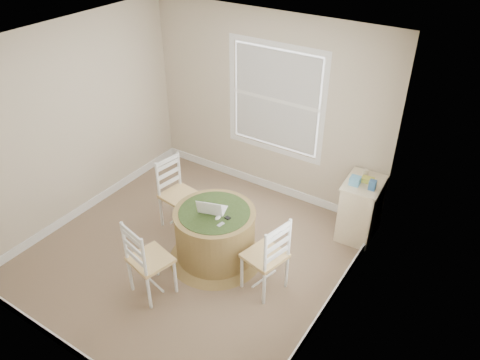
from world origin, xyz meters
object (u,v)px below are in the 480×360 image
Objects in this scene: round_table at (215,233)px; corner_chest at (360,209)px; laptop at (212,209)px; chair_right at (265,255)px; chair_left at (179,195)px; chair_near at (150,259)px.

round_table is 1.88m from corner_chest.
round_table is at bearing 164.74° from laptop.
chair_right is at bearing -113.76° from corner_chest.
chair_right is 1.18× the size of corner_chest.
chair_left is at bearing 169.33° from round_table.
round_table is at bearing -93.44° from chair_near.
round_table is at bearing -84.90° from chair_right.
laptop is 0.45× the size of corner_chest.
chair_right is at bearing -96.38° from chair_left.
chair_left is 1.00× the size of chair_right.
chair_near reaches higher than corner_chest.
chair_right is at bearing -130.44° from chair_near.
chair_near is 1.00× the size of chair_right.
chair_left is 1.23m from chair_near.
chair_right is 1.57m from corner_chest.
chair_near is 2.69m from corner_chest.
chair_near is 0.90m from laptop.
round_table is 0.76m from chair_right.
round_table is 3.14× the size of laptop.
chair_left is 2.33m from corner_chest.
chair_left is 1.57m from chair_right.
corner_chest is at bearing -54.16° from chair_left.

